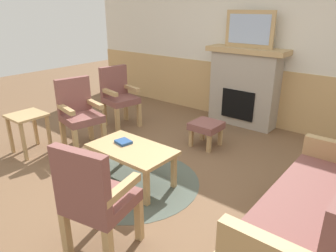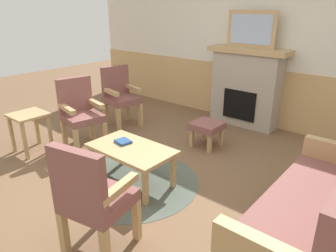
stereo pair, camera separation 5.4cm
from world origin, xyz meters
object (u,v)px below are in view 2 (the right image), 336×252
coffee_table (131,152)px  armchair_by_window_left (80,110)px  armchair_near_fireplace (120,94)px  armchair_front_left (92,195)px  couch (311,213)px  side_table (29,122)px  book_on_table (123,142)px  fireplace (246,87)px  footstool (207,128)px  framed_picture (251,29)px

coffee_table → armchair_by_window_left: (-1.27, 0.24, 0.15)m
armchair_near_fireplace → armchair_front_left: bearing=-45.9°
couch → side_table: bearing=-172.8°
armchair_by_window_left → armchair_front_left: bearing=-32.9°
armchair_by_window_left → armchair_front_left: 2.18m
armchair_front_left → armchair_by_window_left: bearing=147.1°
book_on_table → coffee_table: bearing=-9.7°
fireplace → footstool: fireplace is taller
framed_picture → footstool: 1.73m
couch → armchair_near_fireplace: size_ratio=1.84×
footstool → armchair_by_window_left: 1.80m
couch → side_table: couch is taller
framed_picture → armchair_front_left: 3.66m
fireplace → armchair_by_window_left: fireplace is taller
book_on_table → armchair_near_fireplace: armchair_near_fireplace is taller
side_table → fireplace: bearing=58.7°
book_on_table → side_table: (-1.50, -0.34, -0.02)m
armchair_near_fireplace → armchair_front_left: same height
footstool → armchair_near_fireplace: (-1.60, -0.19, 0.25)m
footstool → side_table: size_ratio=0.73×
book_on_table → armchair_front_left: (0.72, -0.97, 0.08)m
coffee_table → armchair_near_fireplace: size_ratio=0.98×
side_table → armchair_front_left: bearing=-15.8°
fireplace → armchair_by_window_left: (-1.35, -2.30, -0.11)m
framed_picture → book_on_table: framed_picture is taller
fireplace → framed_picture: framed_picture is taller
armchair_by_window_left → armchair_front_left: size_ratio=1.00×
book_on_table → footstool: book_on_table is taller
couch → armchair_by_window_left: size_ratio=1.84×
fireplace → framed_picture: (0.00, 0.00, 0.91)m
fireplace → footstool: size_ratio=3.25×
fireplace → coffee_table: bearing=-91.7°
footstool → armchair_by_window_left: armchair_by_window_left is taller
footstool → armchair_front_left: bearing=-78.8°
fireplace → footstool: bearing=-88.9°
fireplace → coffee_table: (-0.07, -2.54, -0.27)m
armchair_front_left → coffee_table: bearing=120.6°
coffee_table → footstool: coffee_table is taller
couch → armchair_near_fireplace: (-3.38, 1.05, 0.14)m
coffee_table → couch: bearing=4.1°
coffee_table → armchair_front_left: bearing=-59.4°
fireplace → couch: 3.02m
book_on_table → armchair_front_left: 1.21m
book_on_table → armchair_by_window_left: (-1.11, 0.21, 0.08)m
framed_picture → couch: bearing=-53.2°
fireplace → armchair_front_left: bearing=-82.1°
armchair_by_window_left → side_table: armchair_by_window_left is taller
side_table → coffee_table: bearing=10.7°
book_on_table → footstool: bearing=79.2°
framed_picture → side_table: (-1.74, -2.85, -1.13)m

